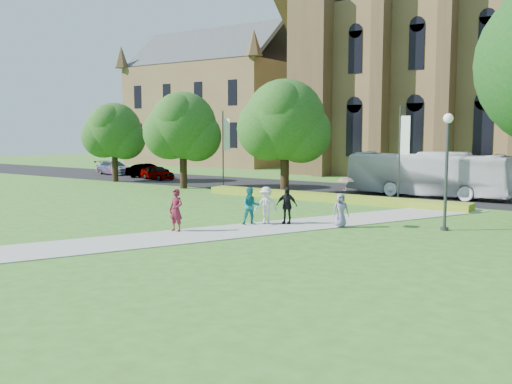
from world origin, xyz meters
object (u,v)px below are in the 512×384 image
Objects in this scene: car_0 at (157,173)px; pedestrian_0 at (176,210)px; car_2 at (114,168)px; tour_coach at (428,174)px; car_1 at (148,171)px; streetlamp at (447,157)px.

car_0 is 28.00m from pedestrian_0.
car_0 is 2.01× the size of pedestrian_0.
pedestrian_0 reaches higher than car_2.
car_2 is at bearing 139.30° from pedestrian_0.
car_2 is (-32.93, 1.39, -0.84)m from tour_coach.
car_2 is (-5.87, 1.00, 0.02)m from car_1.
streetlamp is 1.39× the size of car_0.
streetlamp is 40.45m from car_2.
car_1 is (-27.06, 0.39, -0.86)m from tour_coach.
car_2 is 35.29m from pedestrian_0.
streetlamp is 1.29× the size of car_1.
streetlamp is at bearing -101.49° from car_0.
streetlamp is 2.79× the size of pedestrian_0.
car_2 reaches higher than car_0.
tour_coach is (-4.94, 12.57, -1.74)m from streetlamp.
tour_coach is at bearing -78.38° from car_0.
tour_coach reaches higher than car_1.
streetlamp is at bearing -128.70° from car_1.
tour_coach is 2.31× the size of car_2.
streetlamp is 1.10× the size of car_2.
streetlamp reaches higher than car_2.
streetlamp reaches higher than tour_coach.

